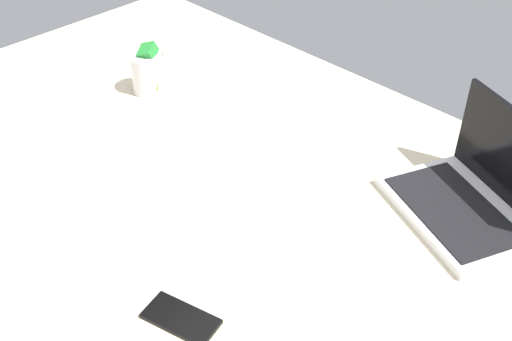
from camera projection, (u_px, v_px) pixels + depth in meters
bed_mattress at (174, 206)px, 155.01cm from camera, size 180.00×140.00×18.00cm
laptop at (473, 196)px, 137.06cm from camera, size 39.39×34.14×23.00cm
snack_cup at (148, 71)px, 177.41cm from camera, size 9.71×9.34×14.40cm
cell_phone at (181, 319)px, 115.66cm from camera, size 15.28×10.18×0.80cm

